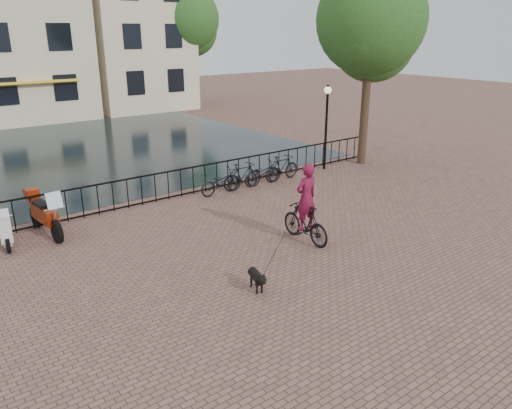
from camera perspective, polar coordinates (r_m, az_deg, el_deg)
ground at (r=11.76m, az=9.06°, el=-9.40°), size 100.00×100.00×0.00m
canal_water at (r=26.05m, az=-19.63°, el=5.79°), size 20.00×20.00×0.00m
railing at (r=17.56m, az=-9.99°, el=2.15°), size 20.00×0.05×1.02m
canal_house_mid at (r=37.85m, az=-26.44°, el=17.89°), size 8.00×9.50×11.80m
canal_house_right at (r=40.35m, az=-14.83°, el=20.23°), size 7.00×9.00×13.30m
tree_near_right at (r=22.07m, az=13.03°, el=19.84°), size 4.48×4.48×8.24m
tree_far_right at (r=39.24m, az=-7.94°, el=20.26°), size 4.76×4.76×8.76m
lamp_post at (r=21.04m, az=8.09°, el=10.33°), size 0.30×0.30×3.45m
cyclist at (r=13.74m, az=5.71°, el=-0.40°), size 0.83×1.91×2.60m
dog at (r=11.42m, az=0.06°, el=-8.51°), size 0.48×0.84×0.54m
motorcycle at (r=15.45m, az=-23.09°, el=-0.52°), size 0.68×2.18×1.53m
scooter at (r=15.15m, az=-26.91°, el=-1.99°), size 0.56×1.42×1.28m
parked_bike_0 at (r=17.94m, az=-4.00°, el=2.59°), size 1.73×0.64×0.90m
parked_bike_1 at (r=18.45m, az=-1.54°, el=3.26°), size 1.67×0.51×1.00m
parked_bike_2 at (r=19.01m, az=0.78°, el=3.60°), size 1.72×0.60×0.90m
parked_bike_3 at (r=19.58m, az=2.97°, el=4.20°), size 1.68×0.54×1.00m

